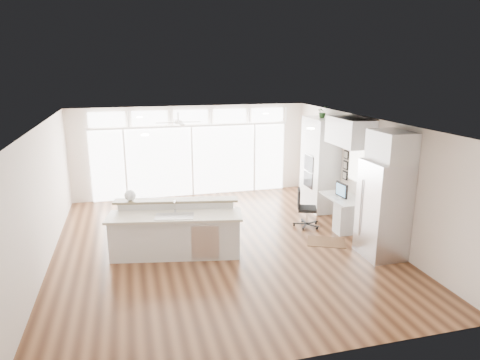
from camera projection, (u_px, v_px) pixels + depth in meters
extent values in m
cube|color=#412414|center=(220.00, 245.00, 9.43)|extent=(7.00, 8.00, 0.02)
cube|color=silver|center=(219.00, 123.00, 8.74)|extent=(7.00, 8.00, 0.02)
cube|color=beige|center=(191.00, 151.00, 12.82)|extent=(7.00, 0.04, 2.70)
cube|color=beige|center=(286.00, 270.00, 5.35)|extent=(7.00, 0.04, 2.70)
cube|color=beige|center=(42.00, 199.00, 8.22)|extent=(0.04, 8.00, 2.70)
cube|color=beige|center=(366.00, 176.00, 9.95)|extent=(0.04, 8.00, 2.70)
cube|color=white|center=(192.00, 161.00, 12.84)|extent=(5.80, 0.06, 2.08)
cube|color=white|center=(191.00, 117.00, 12.50)|extent=(5.90, 0.06, 0.40)
cube|color=white|center=(359.00, 165.00, 10.16)|extent=(0.04, 0.85, 0.85)
cube|color=white|center=(178.00, 118.00, 11.29)|extent=(1.16, 1.16, 0.32)
cube|color=white|center=(217.00, 122.00, 8.93)|extent=(3.40, 3.00, 0.02)
cube|color=silver|center=(320.00, 164.00, 11.57)|extent=(0.64, 1.20, 2.50)
cube|color=silver|center=(343.00, 212.00, 10.38)|extent=(0.72, 1.30, 0.76)
cube|color=silver|center=(350.00, 132.00, 9.89)|extent=(0.64, 1.30, 0.64)
cube|color=silver|center=(383.00, 209.00, 8.68)|extent=(0.76, 0.90, 2.00)
cube|color=silver|center=(392.00, 146.00, 8.36)|extent=(0.64, 0.90, 0.60)
cube|color=black|center=(346.00, 165.00, 10.78)|extent=(0.06, 0.22, 0.80)
cube|color=silver|center=(176.00, 231.00, 8.79)|extent=(2.87, 1.52, 1.08)
cube|color=#321D10|center=(326.00, 242.00, 9.58)|extent=(1.00, 0.89, 0.01)
cube|color=black|center=(307.00, 208.00, 10.39)|extent=(0.62, 0.59, 0.94)
sphere|color=white|center=(130.00, 195.00, 8.94)|extent=(0.27, 0.27, 0.24)
cube|color=black|center=(342.00, 190.00, 10.22)|extent=(0.11, 0.47, 0.39)
cube|color=silver|center=(335.00, 198.00, 10.22)|extent=(0.16, 0.32, 0.02)
imported|color=#275022|center=(322.00, 113.00, 11.22)|extent=(0.31, 0.34, 0.25)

